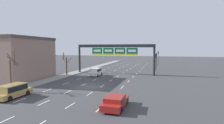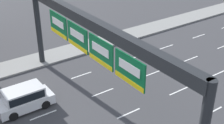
{
  "view_description": "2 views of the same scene",
  "coord_description": "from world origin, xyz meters",
  "px_view_note": "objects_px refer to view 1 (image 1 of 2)",
  "views": [
    {
      "loc": [
        10.99,
        -25.05,
        6.06
      ],
      "look_at": [
        0.32,
        11.07,
        3.07
      ],
      "focal_mm": 28.0,
      "sensor_mm": 36.0,
      "label": 1
    },
    {
      "loc": [
        15.5,
        4.73,
        13.37
      ],
      "look_at": [
        -2.78,
        17.69,
        1.7
      ],
      "focal_mm": 50.0,
      "sensor_mm": 36.0,
      "label": 2
    }
  ],
  "objects_px": {
    "car_red": "(115,101)",
    "tree_bare_second": "(11,71)",
    "sign_gantry": "(114,50)",
    "suv_white": "(96,72)",
    "traffic_light_near_gantry": "(156,59)",
    "suv_gold": "(13,90)",
    "traffic_light_far_end": "(156,57)",
    "tree_bare_closest": "(66,64)",
    "traffic_light_mid_block": "(158,55)"
  },
  "relations": [
    {
      "from": "car_red",
      "to": "traffic_light_far_end",
      "type": "relative_size",
      "value": 0.94
    },
    {
      "from": "traffic_light_mid_block",
      "to": "sign_gantry",
      "type": "bearing_deg",
      "value": -111.8
    },
    {
      "from": "sign_gantry",
      "to": "tree_bare_second",
      "type": "relative_size",
      "value": 3.31
    },
    {
      "from": "car_red",
      "to": "traffic_light_mid_block",
      "type": "relative_size",
      "value": 0.9
    },
    {
      "from": "sign_gantry",
      "to": "traffic_light_far_end",
      "type": "height_order",
      "value": "sign_gantry"
    },
    {
      "from": "traffic_light_near_gantry",
      "to": "traffic_light_mid_block",
      "type": "bearing_deg",
      "value": 89.37
    },
    {
      "from": "tree_bare_closest",
      "to": "traffic_light_far_end",
      "type": "bearing_deg",
      "value": 43.79
    },
    {
      "from": "traffic_light_near_gantry",
      "to": "traffic_light_far_end",
      "type": "distance_m",
      "value": 5.36
    },
    {
      "from": "suv_white",
      "to": "suv_gold",
      "type": "relative_size",
      "value": 0.87
    },
    {
      "from": "car_red",
      "to": "suv_gold",
      "type": "bearing_deg",
      "value": 179.88
    },
    {
      "from": "car_red",
      "to": "traffic_light_near_gantry",
      "type": "relative_size",
      "value": 0.99
    },
    {
      "from": "tree_bare_closest",
      "to": "suv_gold",
      "type": "bearing_deg",
      "value": -79.61
    },
    {
      "from": "car_red",
      "to": "traffic_light_near_gantry",
      "type": "height_order",
      "value": "traffic_light_near_gantry"
    },
    {
      "from": "sign_gantry",
      "to": "suv_gold",
      "type": "xyz_separation_m",
      "value": [
        -6.6,
        -22.55,
        -4.68
      ]
    },
    {
      "from": "suv_white",
      "to": "suv_gold",
      "type": "height_order",
      "value": "suv_white"
    },
    {
      "from": "car_red",
      "to": "traffic_light_near_gantry",
      "type": "xyz_separation_m",
      "value": [
        2.67,
        30.41,
        2.53
      ]
    },
    {
      "from": "suv_white",
      "to": "tree_bare_closest",
      "type": "xyz_separation_m",
      "value": [
        -6.71,
        -0.98,
        1.58
      ]
    },
    {
      "from": "traffic_light_mid_block",
      "to": "tree_bare_closest",
      "type": "relative_size",
      "value": 1.0
    },
    {
      "from": "car_red",
      "to": "traffic_light_far_end",
      "type": "xyz_separation_m",
      "value": [
        2.62,
        35.77,
        2.67
      ]
    },
    {
      "from": "traffic_light_far_end",
      "to": "tree_bare_second",
      "type": "xyz_separation_m",
      "value": [
        -18.47,
        -33.21,
        -0.54
      ]
    },
    {
      "from": "traffic_light_far_end",
      "to": "suv_white",
      "type": "bearing_deg",
      "value": -125.4
    },
    {
      "from": "traffic_light_mid_block",
      "to": "traffic_light_far_end",
      "type": "height_order",
      "value": "traffic_light_mid_block"
    },
    {
      "from": "car_red",
      "to": "tree_bare_second",
      "type": "xyz_separation_m",
      "value": [
        -15.84,
        2.57,
        2.13
      ]
    },
    {
      "from": "sign_gantry",
      "to": "traffic_light_near_gantry",
      "type": "relative_size",
      "value": 4.14
    },
    {
      "from": "suv_white",
      "to": "traffic_light_mid_block",
      "type": "height_order",
      "value": "traffic_light_mid_block"
    },
    {
      "from": "suv_gold",
      "to": "car_red",
      "type": "height_order",
      "value": "suv_gold"
    },
    {
      "from": "sign_gantry",
      "to": "traffic_light_mid_block",
      "type": "bearing_deg",
      "value": 68.2
    },
    {
      "from": "sign_gantry",
      "to": "tree_bare_closest",
      "type": "bearing_deg",
      "value": -153.53
    },
    {
      "from": "sign_gantry",
      "to": "suv_gold",
      "type": "distance_m",
      "value": 23.95
    },
    {
      "from": "suv_white",
      "to": "tree_bare_closest",
      "type": "relative_size",
      "value": 0.79
    },
    {
      "from": "suv_gold",
      "to": "tree_bare_closest",
      "type": "height_order",
      "value": "tree_bare_closest"
    },
    {
      "from": "car_red",
      "to": "traffic_light_near_gantry",
      "type": "distance_m",
      "value": 30.63
    },
    {
      "from": "car_red",
      "to": "tree_bare_closest",
      "type": "distance_m",
      "value": 24.08
    },
    {
      "from": "tree_bare_closest",
      "to": "suv_white",
      "type": "bearing_deg",
      "value": 8.28
    },
    {
      "from": "traffic_light_near_gantry",
      "to": "tree_bare_closest",
      "type": "xyz_separation_m",
      "value": [
        -18.92,
        -12.74,
        -0.69
      ]
    },
    {
      "from": "sign_gantry",
      "to": "suv_white",
      "type": "xyz_separation_m",
      "value": [
        -3.13,
        -3.92,
        -4.66
      ]
    },
    {
      "from": "suv_gold",
      "to": "traffic_light_near_gantry",
      "type": "height_order",
      "value": "traffic_light_near_gantry"
    },
    {
      "from": "traffic_light_far_end",
      "to": "suv_gold",
      "type": "bearing_deg",
      "value": -113.64
    },
    {
      "from": "traffic_light_near_gantry",
      "to": "traffic_light_far_end",
      "type": "bearing_deg",
      "value": 90.48
    },
    {
      "from": "tree_bare_second",
      "to": "traffic_light_near_gantry",
      "type": "bearing_deg",
      "value": 56.38
    },
    {
      "from": "traffic_light_far_end",
      "to": "tree_bare_second",
      "type": "distance_m",
      "value": 38.0
    },
    {
      "from": "sign_gantry",
      "to": "traffic_light_near_gantry",
      "type": "xyz_separation_m",
      "value": [
        9.09,
        7.84,
        -2.39
      ]
    },
    {
      "from": "traffic_light_mid_block",
      "to": "traffic_light_far_end",
      "type": "distance_m",
      "value": 9.94
    },
    {
      "from": "suv_white",
      "to": "suv_gold",
      "type": "xyz_separation_m",
      "value": [
        -3.48,
        -18.62,
        -0.02
      ]
    },
    {
      "from": "sign_gantry",
      "to": "traffic_light_near_gantry",
      "type": "bearing_deg",
      "value": 40.78
    },
    {
      "from": "traffic_light_far_end",
      "to": "tree_bare_closest",
      "type": "height_order",
      "value": "tree_bare_closest"
    },
    {
      "from": "suv_white",
      "to": "tree_bare_second",
      "type": "distance_m",
      "value": 17.37
    },
    {
      "from": "tree_bare_second",
      "to": "sign_gantry",
      "type": "bearing_deg",
      "value": 64.78
    },
    {
      "from": "traffic_light_near_gantry",
      "to": "traffic_light_mid_block",
      "type": "distance_m",
      "value": 15.31
    },
    {
      "from": "car_red",
      "to": "traffic_light_far_end",
      "type": "height_order",
      "value": "traffic_light_far_end"
    }
  ]
}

